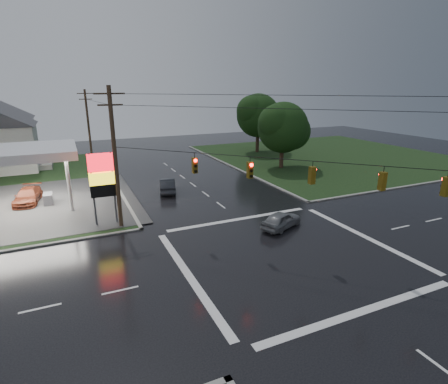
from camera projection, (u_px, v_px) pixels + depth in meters
name	position (u px, v px, depth m)	size (l,w,h in m)	color
ground	(286.00, 253.00, 23.81)	(120.00, 120.00, 0.00)	black
grass_ne	(330.00, 156.00, 56.71)	(36.00, 36.00, 0.08)	black
pylon_sign	(102.00, 177.00, 27.66)	(2.00, 0.35, 6.00)	#59595E
utility_pole_nw	(115.00, 157.00, 26.68)	(2.20, 0.32, 11.00)	#382619
utility_pole_n	(88.00, 125.00, 51.60)	(2.20, 0.32, 10.50)	#382619
traffic_signals	(292.00, 160.00, 21.91)	(26.87, 26.87, 1.47)	black
house_far	(2.00, 129.00, 55.72)	(11.05, 8.48, 8.60)	silver
tree_ne_near	(284.00, 128.00, 46.94)	(7.99, 6.80, 8.98)	black
tree_ne_far	(259.00, 116.00, 58.40)	(8.46, 7.20, 9.80)	black
car_north	(167.00, 185.00, 37.41)	(1.60, 4.59, 1.51)	black
car_crossing	(281.00, 220.00, 27.89)	(1.60, 3.99, 1.36)	slate
car_pump	(28.00, 196.00, 33.79)	(2.03, 4.99, 1.45)	#5A2414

